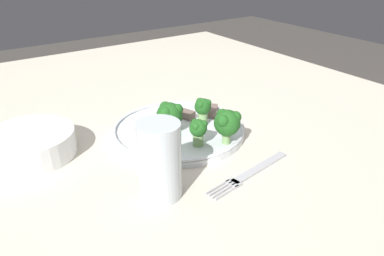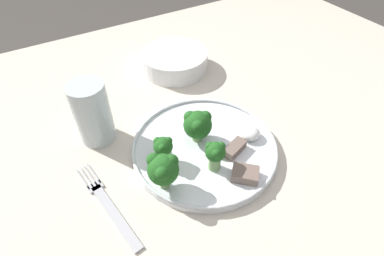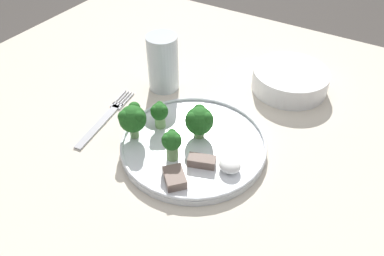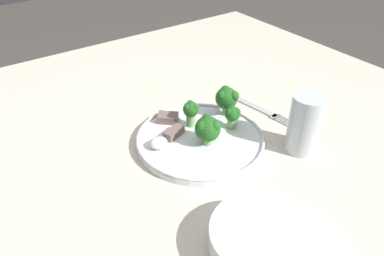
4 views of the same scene
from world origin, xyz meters
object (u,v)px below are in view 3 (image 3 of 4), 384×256
Objects in this scene: dinner_plate at (193,144)px; cream_bowl at (290,80)px; fork at (105,118)px; drinking_glass at (163,66)px.

cream_bowl is (0.08, 0.27, 0.01)m from dinner_plate.
fork is (-0.19, -0.02, -0.01)m from dinner_plate.
fork is at bearing -133.67° from cream_bowl.
dinner_plate is at bearing 5.91° from fork.
drinking_glass reaches higher than fork.
fork is 1.19× the size of cream_bowl.
dinner_plate is 2.16× the size of drinking_glass.
dinner_plate is 1.64× the size of cream_bowl.
cream_bowl is 1.32× the size of drinking_glass.
dinner_plate is 0.28m from cream_bowl.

